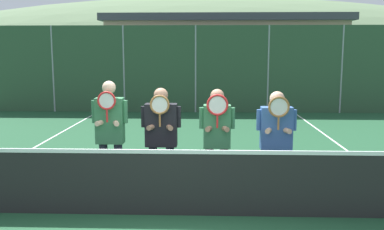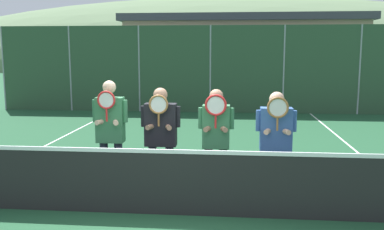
{
  "view_description": "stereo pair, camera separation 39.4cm",
  "coord_description": "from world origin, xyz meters",
  "px_view_note": "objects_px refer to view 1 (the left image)",
  "views": [
    {
      "loc": [
        0.45,
        -5.76,
        2.31
      ],
      "look_at": [
        0.2,
        0.92,
        1.3
      ],
      "focal_mm": 40.0,
      "sensor_mm": 36.0,
      "label": 1
    },
    {
      "loc": [
        0.84,
        -5.74,
        2.31
      ],
      "look_at": [
        0.2,
        0.92,
        1.3
      ],
      "focal_mm": 40.0,
      "sensor_mm": 36.0,
      "label": 2
    }
  ],
  "objects_px": {
    "player_leftmost": "(110,131)",
    "player_center_left": "(161,133)",
    "car_left_of_center": "(210,82)",
    "car_center": "(325,83)",
    "car_far_left": "(99,81)",
    "player_center_right": "(217,135)",
    "player_rightmost": "(276,135)"
  },
  "relations": [
    {
      "from": "car_left_of_center",
      "to": "car_center",
      "type": "bearing_deg",
      "value": 1.67
    },
    {
      "from": "player_center_left",
      "to": "player_center_right",
      "type": "distance_m",
      "value": 0.86
    },
    {
      "from": "player_leftmost",
      "to": "car_left_of_center",
      "type": "bearing_deg",
      "value": 82.51
    },
    {
      "from": "player_leftmost",
      "to": "car_center",
      "type": "relative_size",
      "value": 0.45
    },
    {
      "from": "player_center_left",
      "to": "player_rightmost",
      "type": "xyz_separation_m",
      "value": [
        1.76,
        -0.06,
        -0.02
      ]
    },
    {
      "from": "player_rightmost",
      "to": "car_far_left",
      "type": "bearing_deg",
      "value": 115.32
    },
    {
      "from": "player_center_right",
      "to": "player_rightmost",
      "type": "relative_size",
      "value": 1.02
    },
    {
      "from": "car_far_left",
      "to": "car_left_of_center",
      "type": "relative_size",
      "value": 0.92
    },
    {
      "from": "player_center_left",
      "to": "car_left_of_center",
      "type": "height_order",
      "value": "car_left_of_center"
    },
    {
      "from": "player_center_right",
      "to": "car_far_left",
      "type": "distance_m",
      "value": 13.38
    },
    {
      "from": "car_left_of_center",
      "to": "player_rightmost",
      "type": "bearing_deg",
      "value": -85.67
    },
    {
      "from": "car_far_left",
      "to": "car_center",
      "type": "distance_m",
      "value": 9.96
    },
    {
      "from": "player_rightmost",
      "to": "car_center",
      "type": "height_order",
      "value": "car_center"
    },
    {
      "from": "player_center_right",
      "to": "car_left_of_center",
      "type": "relative_size",
      "value": 0.4
    },
    {
      "from": "player_leftmost",
      "to": "car_center",
      "type": "height_order",
      "value": "player_leftmost"
    },
    {
      "from": "car_far_left",
      "to": "car_left_of_center",
      "type": "distance_m",
      "value": 4.95
    },
    {
      "from": "player_rightmost",
      "to": "car_left_of_center",
      "type": "xyz_separation_m",
      "value": [
        -0.93,
        12.3,
        -0.09
      ]
    },
    {
      "from": "player_leftmost",
      "to": "player_center_right",
      "type": "xyz_separation_m",
      "value": [
        1.65,
        0.0,
        -0.06
      ]
    },
    {
      "from": "car_far_left",
      "to": "player_center_left",
      "type": "bearing_deg",
      "value": -71.59
    },
    {
      "from": "player_center_left",
      "to": "car_far_left",
      "type": "relative_size",
      "value": 0.44
    },
    {
      "from": "car_left_of_center",
      "to": "car_center",
      "type": "xyz_separation_m",
      "value": [
        5.01,
        0.15,
        -0.02
      ]
    },
    {
      "from": "player_center_right",
      "to": "car_center",
      "type": "xyz_separation_m",
      "value": [
        4.98,
        12.44,
        -0.11
      ]
    },
    {
      "from": "player_center_left",
      "to": "car_left_of_center",
      "type": "bearing_deg",
      "value": 86.12
    },
    {
      "from": "player_leftmost",
      "to": "car_left_of_center",
      "type": "distance_m",
      "value": 12.41
    },
    {
      "from": "player_leftmost",
      "to": "player_center_left",
      "type": "xyz_separation_m",
      "value": [
        0.79,
        0.05,
        -0.04
      ]
    },
    {
      "from": "player_center_right",
      "to": "car_far_left",
      "type": "relative_size",
      "value": 0.43
    },
    {
      "from": "player_leftmost",
      "to": "player_rightmost",
      "type": "height_order",
      "value": "player_leftmost"
    },
    {
      "from": "player_leftmost",
      "to": "player_center_right",
      "type": "distance_m",
      "value": 1.65
    },
    {
      "from": "car_left_of_center",
      "to": "car_center",
      "type": "relative_size",
      "value": 1.05
    },
    {
      "from": "car_left_of_center",
      "to": "player_center_left",
      "type": "bearing_deg",
      "value": -93.88
    },
    {
      "from": "player_center_left",
      "to": "player_leftmost",
      "type": "bearing_deg",
      "value": -176.11
    },
    {
      "from": "player_leftmost",
      "to": "car_far_left",
      "type": "distance_m",
      "value": 12.86
    }
  ]
}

